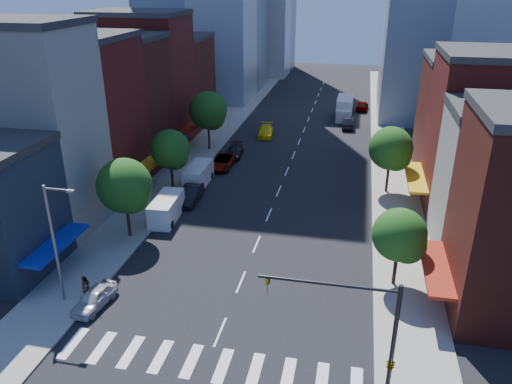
{
  "coord_description": "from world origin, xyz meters",
  "views": [
    {
      "loc": [
        7.75,
        -25.58,
        21.86
      ],
      "look_at": [
        -0.06,
        12.04,
        5.0
      ],
      "focal_mm": 35.0,
      "sensor_mm": 36.0,
      "label": 1
    }
  ],
  "objects_px": {
    "traffic_car_oncoming": "(347,123)",
    "pedestrian_near": "(86,287)",
    "box_truck": "(344,109)",
    "parked_car_third": "(222,162)",
    "cargo_van_far": "(198,175)",
    "traffic_car_far": "(362,106)",
    "parked_car_rear": "(234,152)",
    "taxi": "(266,131)",
    "parked_car_second": "(191,194)",
    "pedestrian_far": "(86,288)",
    "parked_car_front": "(95,298)",
    "cargo_van_near": "(166,209)"
  },
  "relations": [
    {
      "from": "parked_car_rear",
      "to": "cargo_van_far",
      "type": "height_order",
      "value": "cargo_van_far"
    },
    {
      "from": "taxi",
      "to": "pedestrian_near",
      "type": "bearing_deg",
      "value": -104.64
    },
    {
      "from": "traffic_car_far",
      "to": "pedestrian_far",
      "type": "xyz_separation_m",
      "value": [
        -19.0,
        -60.33,
        0.19
      ]
    },
    {
      "from": "parked_car_front",
      "to": "cargo_van_far",
      "type": "distance_m",
      "value": 23.14
    },
    {
      "from": "parked_car_front",
      "to": "box_truck",
      "type": "height_order",
      "value": "box_truck"
    },
    {
      "from": "parked_car_rear",
      "to": "taxi",
      "type": "relative_size",
      "value": 0.92
    },
    {
      "from": "traffic_car_far",
      "to": "cargo_van_near",
      "type": "bearing_deg",
      "value": 74.03
    },
    {
      "from": "parked_car_rear",
      "to": "pedestrian_near",
      "type": "relative_size",
      "value": 2.69
    },
    {
      "from": "parked_car_third",
      "to": "traffic_car_far",
      "type": "height_order",
      "value": "traffic_car_far"
    },
    {
      "from": "parked_car_third",
      "to": "box_truck",
      "type": "bearing_deg",
      "value": 61.98
    },
    {
      "from": "traffic_car_oncoming",
      "to": "parked_car_second",
      "type": "bearing_deg",
      "value": 60.63
    },
    {
      "from": "pedestrian_near",
      "to": "pedestrian_far",
      "type": "bearing_deg",
      "value": -151.56
    },
    {
      "from": "taxi",
      "to": "cargo_van_near",
      "type": "bearing_deg",
      "value": -105.99
    },
    {
      "from": "parked_car_second",
      "to": "cargo_van_near",
      "type": "distance_m",
      "value": 4.63
    },
    {
      "from": "cargo_van_near",
      "to": "traffic_car_far",
      "type": "xyz_separation_m",
      "value": [
        17.99,
        46.93,
        -0.33
      ]
    },
    {
      "from": "pedestrian_near",
      "to": "pedestrian_far",
      "type": "height_order",
      "value": "pedestrian_near"
    },
    {
      "from": "traffic_car_oncoming",
      "to": "pedestrian_near",
      "type": "distance_m",
      "value": 51.61
    },
    {
      "from": "parked_car_second",
      "to": "box_truck",
      "type": "bearing_deg",
      "value": 66.19
    },
    {
      "from": "box_truck",
      "to": "parked_car_third",
      "type": "bearing_deg",
      "value": -116.74
    },
    {
      "from": "parked_car_front",
      "to": "cargo_van_far",
      "type": "height_order",
      "value": "cargo_van_far"
    },
    {
      "from": "cargo_van_far",
      "to": "traffic_car_oncoming",
      "type": "bearing_deg",
      "value": 59.34
    },
    {
      "from": "cargo_van_near",
      "to": "box_truck",
      "type": "xyz_separation_m",
      "value": [
        15.1,
        41.19,
        0.42
      ]
    },
    {
      "from": "parked_car_front",
      "to": "parked_car_second",
      "type": "bearing_deg",
      "value": 94.14
    },
    {
      "from": "cargo_van_near",
      "to": "pedestrian_far",
      "type": "bearing_deg",
      "value": -97.73
    },
    {
      "from": "parked_car_second",
      "to": "parked_car_rear",
      "type": "relative_size",
      "value": 1.03
    },
    {
      "from": "traffic_car_far",
      "to": "box_truck",
      "type": "xyz_separation_m",
      "value": [
        -2.89,
        -5.74,
        0.75
      ]
    },
    {
      "from": "parked_car_second",
      "to": "pedestrian_near",
      "type": "bearing_deg",
      "value": -98.89
    },
    {
      "from": "parked_car_rear",
      "to": "parked_car_front",
      "type": "bearing_deg",
      "value": -98.39
    },
    {
      "from": "parked_car_front",
      "to": "traffic_car_oncoming",
      "type": "bearing_deg",
      "value": 79.23
    },
    {
      "from": "parked_car_front",
      "to": "parked_car_third",
      "type": "height_order",
      "value": "parked_car_third"
    },
    {
      "from": "parked_car_third",
      "to": "box_truck",
      "type": "distance_m",
      "value": 29.67
    },
    {
      "from": "taxi",
      "to": "parked_car_front",
      "type": "bearing_deg",
      "value": -103.2
    },
    {
      "from": "parked_car_rear",
      "to": "pedestrian_far",
      "type": "height_order",
      "value": "pedestrian_far"
    },
    {
      "from": "parked_car_third",
      "to": "pedestrian_far",
      "type": "bearing_deg",
      "value": -96.0
    },
    {
      "from": "pedestrian_near",
      "to": "parked_car_third",
      "type": "bearing_deg",
      "value": 23.26
    },
    {
      "from": "cargo_van_near",
      "to": "cargo_van_far",
      "type": "xyz_separation_m",
      "value": [
        0.27,
        9.12,
        -0.01
      ]
    },
    {
      "from": "cargo_van_near",
      "to": "pedestrian_near",
      "type": "distance_m",
      "value": 13.37
    },
    {
      "from": "parked_car_third",
      "to": "cargo_van_near",
      "type": "bearing_deg",
      "value": -96.78
    },
    {
      "from": "parked_car_third",
      "to": "traffic_car_far",
      "type": "bearing_deg",
      "value": 62.06
    },
    {
      "from": "parked_car_rear",
      "to": "pedestrian_near",
      "type": "bearing_deg",
      "value": -100.23
    },
    {
      "from": "parked_car_front",
      "to": "pedestrian_far",
      "type": "xyz_separation_m",
      "value": [
        -1.0,
        0.62,
        0.29
      ]
    },
    {
      "from": "cargo_van_far",
      "to": "pedestrian_near",
      "type": "distance_m",
      "value": 22.5
    },
    {
      "from": "parked_car_front",
      "to": "pedestrian_far",
      "type": "relative_size",
      "value": 2.44
    },
    {
      "from": "traffic_car_far",
      "to": "pedestrian_near",
      "type": "relative_size",
      "value": 2.66
    },
    {
      "from": "traffic_car_far",
      "to": "box_truck",
      "type": "height_order",
      "value": "box_truck"
    },
    {
      "from": "parked_car_front",
      "to": "traffic_car_oncoming",
      "type": "relative_size",
      "value": 0.83
    },
    {
      "from": "parked_car_rear",
      "to": "pedestrian_far",
      "type": "relative_size",
      "value": 2.83
    },
    {
      "from": "parked_car_second",
      "to": "traffic_car_far",
      "type": "xyz_separation_m",
      "value": [
        17.06,
        42.41,
        -0.01
      ]
    },
    {
      "from": "cargo_van_far",
      "to": "traffic_car_oncoming",
      "type": "height_order",
      "value": "cargo_van_far"
    },
    {
      "from": "parked_car_front",
      "to": "cargo_van_near",
      "type": "relative_size",
      "value": 0.75
    }
  ]
}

